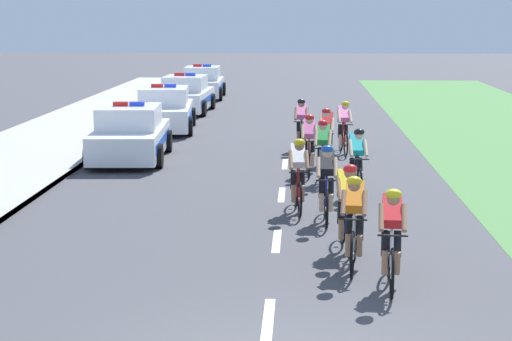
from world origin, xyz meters
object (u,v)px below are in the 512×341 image
object	(u,v)px
cyclist_third	(347,205)
police_car_third	(186,96)
cyclist_lead	(392,236)
cyclist_eleventh	(301,123)
cyclist_fourth	(327,182)
cyclist_ninth	(344,126)
cyclist_sixth	(298,174)
cyclist_second	(354,220)
cyclist_eighth	(323,150)
police_car_nearest	(130,135)
police_car_second	(164,111)
police_car_furthest	(203,84)
cyclist_fifth	(357,161)
cyclist_seventh	(309,143)
cyclist_tenth	(327,135)

from	to	relation	value
cyclist_third	police_car_third	xyz separation A→B (m)	(-5.40, 20.79, -0.11)
police_car_third	cyclist_lead	bearing A→B (deg)	-75.41
police_car_third	cyclist_eleventh	bearing A→B (deg)	-64.53
cyclist_fourth	cyclist_ninth	distance (m)	8.38
cyclist_ninth	police_car_third	xyz separation A→B (m)	(-5.83, 10.35, -0.11)
cyclist_fourth	cyclist_sixth	xyz separation A→B (m)	(-0.54, 0.83, 0.00)
cyclist_second	cyclist_eighth	size ratio (longest dim) A/B	1.00
cyclist_ninth	cyclist_fourth	bearing A→B (deg)	-94.91
cyclist_ninth	police_car_third	bearing A→B (deg)	119.39
cyclist_third	cyclist_sixth	size ratio (longest dim) A/B	1.00
cyclist_sixth	police_car_nearest	world-z (taller)	police_car_nearest
police_car_second	police_car_third	size ratio (longest dim) A/B	1.02
cyclist_lead	cyclist_second	bearing A→B (deg)	116.95
police_car_furthest	cyclist_fifth	bearing A→B (deg)	-75.43
cyclist_fifth	police_car_furthest	distance (m)	23.20
police_car_nearest	cyclist_eleventh	bearing A→B (deg)	22.66
cyclist_seventh	cyclist_eighth	xyz separation A→B (m)	(0.32, -1.11, 0.00)
cyclist_sixth	cyclist_eleventh	xyz separation A→B (m)	(0.07, 8.14, 0.00)
cyclist_lead	cyclist_eighth	size ratio (longest dim) A/B	1.00
cyclist_third	cyclist_eighth	size ratio (longest dim) A/B	1.00
cyclist_third	cyclist_fourth	world-z (taller)	same
cyclist_lead	cyclist_ninth	distance (m)	12.44
cyclist_fourth	cyclist_sixth	bearing A→B (deg)	123.23
police_car_nearest	cyclist_fourth	bearing A→B (deg)	-53.95
cyclist_fourth	cyclist_eleventh	size ratio (longest dim) A/B	1.00
cyclist_eighth	cyclist_ninth	world-z (taller)	same
police_car_third	police_car_nearest	bearing A→B (deg)	-89.99
cyclist_second	cyclist_third	xyz separation A→B (m)	(-0.05, 1.05, 0.00)
cyclist_eighth	police_car_second	size ratio (longest dim) A/B	0.38
cyclist_third	cyclist_lead	bearing A→B (deg)	-74.97
police_car_second	cyclist_eighth	bearing A→B (deg)	-60.73
cyclist_third	cyclist_ninth	world-z (taller)	same
cyclist_fifth	police_car_second	distance (m)	12.16
cyclist_tenth	police_car_nearest	size ratio (longest dim) A/B	0.38
cyclist_seventh	cyclist_eleventh	distance (m)	3.94
cyclist_eleventh	cyclist_fourth	bearing A→B (deg)	-86.98
cyclist_sixth	cyclist_ninth	distance (m)	7.63
police_car_third	cyclist_tenth	bearing A→B (deg)	-66.56
cyclist_eleventh	police_car_second	world-z (taller)	police_car_second
cyclist_sixth	cyclist_eighth	distance (m)	3.15
police_car_second	cyclist_sixth	bearing A→B (deg)	-69.58
cyclist_eleventh	police_car_second	bearing A→B (deg)	138.22
cyclist_lead	cyclist_fifth	distance (m)	6.53
cyclist_ninth	cyclist_eleventh	distance (m)	1.34
cyclist_fourth	police_car_second	bearing A→B (deg)	111.31
cyclist_seventh	police_car_nearest	distance (m)	5.22
cyclist_tenth	police_car_furthest	world-z (taller)	police_car_furthest
cyclist_fourth	cyclist_tenth	distance (m)	6.48
cyclist_sixth	cyclist_eleventh	world-z (taller)	same
cyclist_ninth	police_car_third	world-z (taller)	police_car_third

